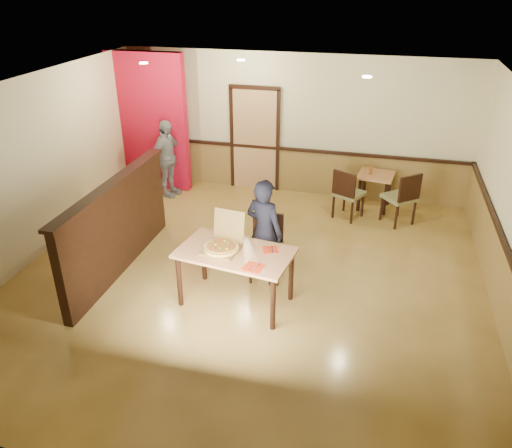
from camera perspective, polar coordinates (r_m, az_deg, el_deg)
The scene contains 26 objects.
floor at distance 7.61m, azimuth -0.78°, elevation -6.22°, with size 7.00×7.00×0.00m, color tan.
ceiling at distance 6.51m, azimuth -0.94°, elevation 14.86°, with size 7.00×7.00×0.00m, color black.
wall_back at distance 10.17m, azimuth 4.38°, elevation 11.16°, with size 7.00×7.00×0.00m, color beige.
wall_left at distance 8.49m, azimuth -24.42°, elevation 5.51°, with size 7.00×7.00×0.00m, color beige.
wainscot_back at distance 10.44m, azimuth 4.17°, elevation 6.09°, with size 7.00×0.04×0.90m, color olive.
chair_rail_back at distance 10.26m, azimuth 4.23°, elevation 8.50°, with size 7.00×0.06×0.06m, color black.
wainscot_right at distance 7.40m, azimuth 26.30°, elevation -6.31°, with size 0.04×7.00×0.90m, color olive.
chair_rail_right at distance 7.17m, azimuth 26.90°, elevation -3.15°, with size 0.06×7.00×0.06m, color black.
back_door at distance 10.39m, azimuth -0.13°, elevation 9.57°, with size 0.90×0.06×2.10m, color tan.
booth_partition at distance 7.78m, azimuth -15.58°, elevation -0.24°, with size 0.20×3.10×1.44m.
red_accent_panel at distance 10.59m, azimuth -12.08°, elevation 11.29°, with size 1.60×0.20×2.78m, color #B70D2A.
spot_a at distance 8.98m, azimuth -12.73°, elevation 17.52°, with size 0.14×0.14×0.02m, color #FFD9B2.
spot_b at distance 9.09m, azimuth -1.73°, elevation 18.23°, with size 0.14×0.14×0.02m, color #FFD9B2.
spot_c at distance 7.77m, azimuth 12.57°, elevation 16.11°, with size 0.14×0.14×0.02m, color #FFD9B2.
main_table at distance 6.74m, azimuth -2.39°, elevation -3.97°, with size 1.64×1.08×0.82m.
diner_chair at distance 7.43m, azimuth 1.23°, elevation -2.30°, with size 0.52×0.52×0.97m.
side_chair_left at distance 9.33m, azimuth 10.39°, elevation 3.59°, with size 0.64×0.64×0.97m.
side_chair_right at distance 9.33m, azimuth 16.40°, elevation 3.05°, with size 0.70×0.70×1.01m.
side_table at distance 9.89m, azimuth 13.48°, elevation 4.64°, with size 0.73×0.73×0.70m.
diner at distance 7.17m, azimuth 0.94°, elevation -0.93°, with size 0.59×0.39×1.62m, color black.
passerby at distance 10.25m, azimuth -10.14°, elevation 7.34°, with size 0.92×0.38×1.57m, color gray.
pizza_box at distance 6.72m, azimuth -3.82°, elevation -2.41°, with size 0.51×0.58×0.47m.
pizza at distance 6.68m, azimuth -3.99°, elevation -2.69°, with size 0.47×0.47×0.03m, color #F3C558.
napkin_near at distance 6.33m, azimuth -0.33°, elevation -4.97°, with size 0.28×0.28×0.01m.
napkin_far at distance 6.71m, azimuth 1.64°, elevation -2.95°, with size 0.26×0.26×0.01m.
condiment at distance 9.77m, azimuth 12.97°, elevation 5.98°, with size 0.06×0.06×0.15m, color brown.
Camera 1 is at (1.67, -6.14, 4.18)m, focal length 35.00 mm.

